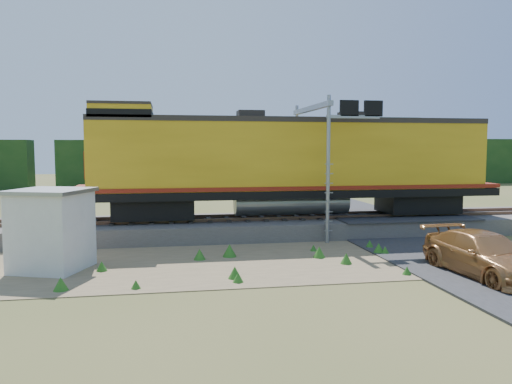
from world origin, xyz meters
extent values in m
plane|color=#475123|center=(0.00, 0.00, 0.00)|extent=(140.00, 140.00, 0.00)
cube|color=slate|center=(0.00, 6.00, 0.40)|extent=(70.00, 5.00, 0.80)
cube|color=brown|center=(0.00, 5.28, 0.88)|extent=(70.00, 0.10, 0.16)
cube|color=brown|center=(0.00, 6.72, 0.88)|extent=(70.00, 0.10, 0.16)
cube|color=#8C7754|center=(-2.00, 0.50, 0.01)|extent=(26.00, 8.00, 0.03)
cube|color=#38383A|center=(7.00, 6.00, 0.83)|extent=(7.00, 5.20, 0.06)
cube|color=#38383A|center=(7.00, 22.00, 0.04)|extent=(7.00, 24.00, 0.08)
cube|color=#153613|center=(0.00, 38.00, 3.25)|extent=(36.00, 3.00, 6.50)
cube|color=black|center=(-5.33, 6.00, 1.43)|extent=(3.77, 2.41, 0.94)
cube|color=black|center=(8.28, 6.00, 1.43)|extent=(3.77, 2.41, 0.94)
cube|color=black|center=(1.48, 6.00, 2.09)|extent=(20.94, 3.14, 0.38)
cylinder|color=gray|center=(1.48, 6.00, 1.59)|extent=(5.76, 1.26, 1.26)
cube|color=gold|center=(1.48, 6.00, 3.90)|extent=(19.37, 3.04, 3.25)
cube|color=maroon|center=(1.48, 6.00, 2.40)|extent=(20.94, 3.19, 0.19)
cube|color=#28231E|center=(1.48, 6.00, 5.65)|extent=(19.37, 3.09, 0.25)
cube|color=gold|center=(-6.69, 6.00, 5.89)|extent=(2.72, 3.04, 0.73)
cube|color=#28231E|center=(-6.69, 6.00, 6.30)|extent=(2.72, 3.09, 0.13)
cube|color=black|center=(-6.69, 6.00, 5.84)|extent=(2.77, 3.09, 0.37)
cube|color=maroon|center=(-8.26, 6.00, 3.54)|extent=(0.10, 2.09, 1.26)
cube|color=#28231E|center=(-0.62, 6.00, 5.89)|extent=(1.26, 1.05, 0.47)
cube|color=#28231E|center=(4.62, 6.00, 5.89)|extent=(1.26, 1.05, 0.47)
cube|color=silver|center=(-8.68, 0.04, 1.38)|extent=(2.82, 2.82, 2.75)
cube|color=gray|center=(-8.68, 0.04, 2.81)|extent=(3.10, 3.10, 0.13)
cylinder|color=gray|center=(2.45, 3.20, 3.33)|extent=(0.17, 0.17, 6.65)
cylinder|color=gray|center=(2.45, 8.80, 3.33)|extent=(0.17, 0.17, 6.65)
cube|color=gray|center=(2.45, 6.00, 6.27)|extent=(0.24, 6.20, 0.24)
cube|color=gray|center=(3.59, 3.20, 5.70)|extent=(2.47, 0.14, 0.14)
cube|color=black|center=(3.40, 3.20, 6.08)|extent=(0.86, 0.14, 0.71)
cube|color=black|center=(4.54, 3.20, 6.08)|extent=(0.86, 0.14, 0.71)
imported|color=#B17741|center=(5.79, -3.37, 0.73)|extent=(2.41, 5.20, 1.47)
camera|label=1|loc=(-4.59, -18.24, 4.29)|focal=35.00mm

